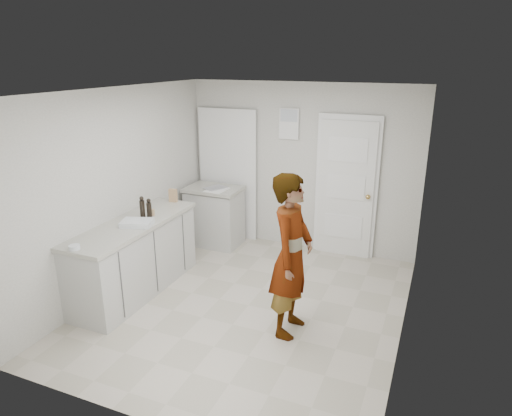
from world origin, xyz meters
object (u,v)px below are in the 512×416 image
at_px(person, 291,256).
at_px(spice_jar, 153,212).
at_px(egg_bowl, 74,247).
at_px(cake_mix_box, 173,195).
at_px(oil_cruet_a, 149,209).
at_px(baking_dish, 137,223).
at_px(oil_cruet_b, 142,208).

height_order(person, spice_jar, person).
bearing_deg(egg_bowl, cake_mix_box, 87.99).
relative_size(oil_cruet_a, baking_dish, 0.60).
height_order(cake_mix_box, oil_cruet_b, oil_cruet_b).
bearing_deg(oil_cruet_b, oil_cruet_a, 32.16).
bearing_deg(baking_dish, egg_bowl, -101.38).
bearing_deg(oil_cruet_a, egg_bowl, -97.30).
bearing_deg(cake_mix_box, spice_jar, -91.11).
height_order(oil_cruet_b, egg_bowl, oil_cruet_b).
height_order(spice_jar, oil_cruet_a, oil_cruet_a).
bearing_deg(person, baking_dish, 90.05).
bearing_deg(egg_bowl, spice_jar, 83.82).
relative_size(spice_jar, baking_dish, 0.19).
xyz_separation_m(oil_cruet_b, baking_dish, (0.09, -0.25, -0.11)).
relative_size(spice_jar, oil_cruet_b, 0.29).
bearing_deg(egg_bowl, oil_cruet_a, 82.70).
bearing_deg(person, spice_jar, 79.39).
relative_size(cake_mix_box, baking_dish, 0.44).
height_order(oil_cruet_b, baking_dish, oil_cruet_b).
height_order(spice_jar, egg_bowl, spice_jar).
distance_m(cake_mix_box, oil_cruet_b, 0.72).
xyz_separation_m(cake_mix_box, egg_bowl, (-0.06, -1.80, -0.07)).
distance_m(oil_cruet_b, baking_dish, 0.28).
bearing_deg(baking_dish, oil_cruet_b, 110.76).
bearing_deg(oil_cruet_a, baking_dish, -85.24).
distance_m(spice_jar, oil_cruet_b, 0.17).
distance_m(oil_cruet_a, egg_bowl, 1.14).
bearing_deg(spice_jar, baking_dish, -84.28).
bearing_deg(oil_cruet_a, cake_mix_box, 96.91).
bearing_deg(spice_jar, cake_mix_box, 96.61).
height_order(baking_dish, egg_bowl, baking_dish).
bearing_deg(person, egg_bowl, 111.86).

